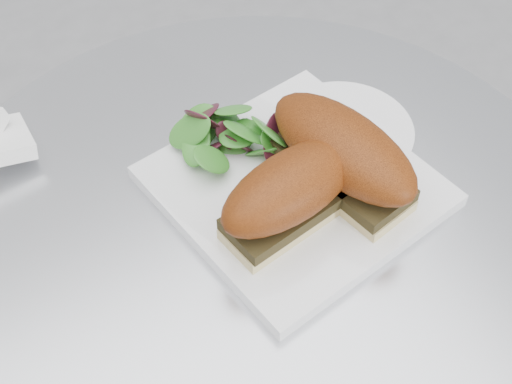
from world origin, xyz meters
TOP-DOWN VIEW (x-y plane):
  - table at (0.00, 0.00)m, footprint 0.70×0.70m
  - plate at (0.06, 0.02)m, footprint 0.28×0.28m
  - sandwich_left at (0.02, -0.02)m, footprint 0.17×0.09m
  - sandwich_right at (0.09, -0.00)m, footprint 0.11×0.19m
  - salad at (0.02, 0.10)m, footprint 0.11×0.11m
  - saucer at (0.15, 0.06)m, footprint 0.16×0.16m

SIDE VIEW (x-z plane):
  - table at x=0.00m, z-range 0.12..0.85m
  - saucer at x=0.15m, z-range 0.73..0.74m
  - plate at x=0.06m, z-range 0.73..0.75m
  - salad at x=0.02m, z-range 0.75..0.80m
  - sandwich_left at x=0.02m, z-range 0.75..0.83m
  - sandwich_right at x=0.09m, z-range 0.75..0.83m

